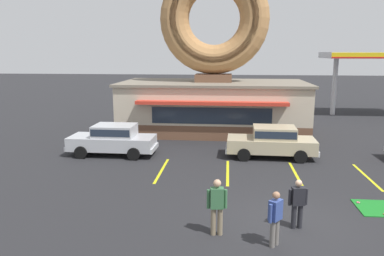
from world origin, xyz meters
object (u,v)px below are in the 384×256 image
at_px(pedestrian_hooded_kid, 217,204).
at_px(pedestrian_leather_jacket_man, 275,216).
at_px(pedestrian_blue_sweater_man, 298,202).
at_px(car_champagne, 272,141).
at_px(trash_bin, 111,131).
at_px(car_silver, 113,139).

distance_m(pedestrian_hooded_kid, pedestrian_leather_jacket_man, 1.69).
height_order(pedestrian_blue_sweater_man, pedestrian_hooded_kid, pedestrian_hooded_kid).
bearing_deg(pedestrian_leather_jacket_man, car_champagne, 84.23).
bearing_deg(pedestrian_blue_sweater_man, trash_bin, 129.99).
bearing_deg(car_champagne, pedestrian_leather_jacket_man, -95.77).
bearing_deg(trash_bin, pedestrian_leather_jacket_man, -55.22).
distance_m(car_champagne, trash_bin, 9.96).
relative_size(pedestrian_blue_sweater_man, pedestrian_hooded_kid, 0.91).
bearing_deg(pedestrian_leather_jacket_man, pedestrian_hooded_kid, 163.23).
xyz_separation_m(pedestrian_blue_sweater_man, pedestrian_leather_jacket_man, (-0.81, -1.15, 0.02)).
xyz_separation_m(car_silver, trash_bin, (-1.24, 3.49, -0.37)).
height_order(car_champagne, pedestrian_blue_sweater_man, car_champagne).
bearing_deg(car_silver, pedestrian_leather_jacket_man, -50.34).
height_order(pedestrian_blue_sweater_man, trash_bin, pedestrian_blue_sweater_man).
xyz_separation_m(car_champagne, pedestrian_leather_jacket_man, (-0.92, -9.09, 0.00)).
xyz_separation_m(pedestrian_leather_jacket_man, trash_bin, (-8.52, 12.26, -0.37)).
relative_size(car_champagne, pedestrian_blue_sweater_man, 2.97).
distance_m(pedestrian_blue_sweater_man, trash_bin, 14.51).
bearing_deg(pedestrian_hooded_kid, pedestrian_leather_jacket_man, -16.77).
bearing_deg(trash_bin, pedestrian_blue_sweater_man, -50.01).
distance_m(car_silver, pedestrian_hooded_kid, 10.04).
relative_size(pedestrian_leather_jacket_man, trash_bin, 1.63).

